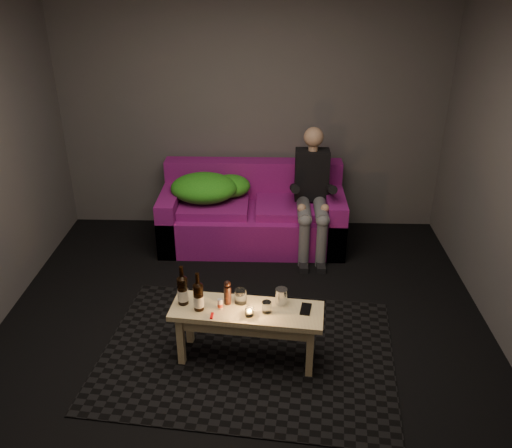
% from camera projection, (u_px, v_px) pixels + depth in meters
% --- Properties ---
extents(floor, '(4.50, 4.50, 0.00)m').
position_uv_depth(floor, '(241.00, 352.00, 4.13)').
color(floor, black).
rests_on(floor, ground).
extents(room, '(4.50, 4.50, 4.50)m').
position_uv_depth(room, '(242.00, 125.00, 3.81)').
color(room, silver).
rests_on(room, ground).
extents(rug, '(2.35, 1.82, 0.01)m').
position_uv_depth(rug, '(248.00, 353.00, 4.12)').
color(rug, black).
rests_on(rug, floor).
extents(sofa, '(1.85, 0.83, 0.80)m').
position_uv_depth(sofa, '(253.00, 215.00, 5.62)').
color(sofa, '#7D1072').
rests_on(sofa, floor).
extents(green_blanket, '(0.81, 0.55, 0.28)m').
position_uv_depth(green_blanket, '(209.00, 188.00, 5.49)').
color(green_blanket, '#1B8B19').
rests_on(green_blanket, sofa).
extents(person, '(0.33, 0.77, 1.23)m').
position_uv_depth(person, '(312.00, 191.00, 5.31)').
color(person, black).
rests_on(person, sofa).
extents(coffee_table, '(1.13, 0.47, 0.45)m').
position_uv_depth(coffee_table, '(247.00, 318.00, 3.91)').
color(coffee_table, tan).
rests_on(coffee_table, rug).
extents(beer_bottle_a, '(0.08, 0.08, 0.31)m').
position_uv_depth(beer_bottle_a, '(183.00, 290.00, 3.89)').
color(beer_bottle_a, black).
rests_on(beer_bottle_a, coffee_table).
extents(beer_bottle_b, '(0.08, 0.08, 0.30)m').
position_uv_depth(beer_bottle_b, '(198.00, 296.00, 3.82)').
color(beer_bottle_b, black).
rests_on(beer_bottle_b, coffee_table).
extents(salt_shaker, '(0.05, 0.05, 0.08)m').
position_uv_depth(salt_shaker, '(220.00, 304.00, 3.86)').
color(salt_shaker, silver).
rests_on(salt_shaker, coffee_table).
extents(pepper_mill, '(0.07, 0.07, 0.14)m').
position_uv_depth(pepper_mill, '(228.00, 295.00, 3.90)').
color(pepper_mill, black).
rests_on(pepper_mill, coffee_table).
extents(tumbler_back, '(0.11, 0.11, 0.10)m').
position_uv_depth(tumbler_back, '(241.00, 296.00, 3.92)').
color(tumbler_back, white).
rests_on(tumbler_back, coffee_table).
extents(tealight, '(0.07, 0.07, 0.05)m').
position_uv_depth(tealight, '(249.00, 312.00, 3.79)').
color(tealight, white).
rests_on(tealight, coffee_table).
extents(tumbler_front, '(0.07, 0.07, 0.08)m').
position_uv_depth(tumbler_front, '(267.00, 307.00, 3.82)').
color(tumbler_front, white).
rests_on(tumbler_front, coffee_table).
extents(steel_cup, '(0.09, 0.09, 0.12)m').
position_uv_depth(steel_cup, '(281.00, 296.00, 3.91)').
color(steel_cup, silver).
rests_on(steel_cup, coffee_table).
extents(smartphone, '(0.10, 0.16, 0.01)m').
position_uv_depth(smartphone, '(306.00, 309.00, 3.86)').
color(smartphone, black).
rests_on(smartphone, coffee_table).
extents(red_lighter, '(0.02, 0.07, 0.01)m').
position_uv_depth(red_lighter, '(212.00, 316.00, 3.79)').
color(red_lighter, '#B60B0B').
rests_on(red_lighter, coffee_table).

